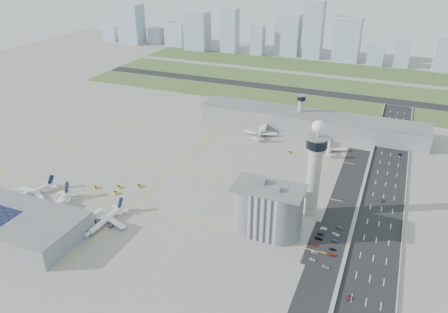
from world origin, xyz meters
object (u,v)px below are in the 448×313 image
at_px(car_lot_11, 340,228).
at_px(car_hw_0, 349,298).
at_px(jet_bridge_far_1, 318,135).
at_px(car_lot_10, 336,234).
at_px(admin_building, 268,210).
at_px(car_lot_4, 321,234).
at_px(jet_bridge_far_0, 265,126).
at_px(airplane_near_b, 54,205).
at_px(car_lot_6, 326,267).
at_px(car_hw_2, 400,154).
at_px(airplane_near_c, 104,218).
at_px(airplane_far_b, 329,145).
at_px(car_lot_1, 315,252).
at_px(tug_1, 119,187).
at_px(jet_bridge_near_0, 12,203).
at_px(tug_4, 264,139).
at_px(car_lot_9, 335,241).
at_px(control_tower, 315,165).
at_px(car_hw_1, 382,201).
at_px(tug_5, 289,152).
at_px(car_lot_5, 324,229).
at_px(tug_2, 115,193).
at_px(airplane_far_a, 260,130).
at_px(car_lot_3, 319,238).
at_px(car_hw_4, 388,127).
at_px(car_lot_0, 312,259).
at_px(airplane_near_a, 31,191).
at_px(car_lot_2, 314,245).
at_px(jet_bridge_near_2, 86,223).
at_px(tug_0, 96,187).
at_px(secondary_tower, 300,108).
at_px(jet_bridge_near_1, 48,212).

distance_m(car_lot_11, car_hw_0, 59.90).
height_order(jet_bridge_far_1, car_lot_10, jet_bridge_far_1).
relative_size(admin_building, car_lot_4, 11.16).
distance_m(admin_building, jet_bridge_far_0, 162.39).
height_order(airplane_near_b, car_lot_4, airplane_near_b).
relative_size(car_lot_6, car_hw_2, 1.04).
relative_size(airplane_near_c, airplane_far_b, 1.02).
height_order(jet_bridge_far_0, car_lot_1, jet_bridge_far_0).
bearing_deg(tug_1, jet_bridge_near_0, 142.51).
xyz_separation_m(tug_4, car_lot_9, (84.49, -125.67, -0.30)).
xyz_separation_m(control_tower, car_hw_2, (50.17, 113.69, -34.43)).
xyz_separation_m(jet_bridge_near_0, car_hw_1, (227.44, 101.15, -2.23)).
height_order(jet_bridge_near_0, car_lot_10, jet_bridge_near_0).
distance_m(control_tower, car_lot_1, 53.81).
xyz_separation_m(tug_5, car_lot_5, (47.45, -97.30, -0.23)).
height_order(tug_2, car_hw_0, tug_2).
xyz_separation_m(airplane_far_a, car_lot_6, (90.40, -159.23, -4.59)).
bearing_deg(car_lot_4, car_hw_2, -22.88).
height_order(jet_bridge_near_0, car_lot_3, jet_bridge_near_0).
bearing_deg(car_lot_11, car_hw_4, 0.94).
height_order(tug_4, car_lot_0, tug_4).
relative_size(control_tower, car_lot_6, 14.26).
height_order(airplane_near_a, car_lot_2, airplane_near_a).
bearing_deg(tug_2, car_lot_11, 19.42).
xyz_separation_m(car_lot_2, car_hw_1, (32.42, 65.28, 0.05)).
distance_m(tug_2, tug_4, 146.35).
bearing_deg(jet_bridge_far_0, car_hw_0, 18.54).
relative_size(airplane_far_a, car_lot_5, 9.36).
height_order(jet_bridge_near_0, jet_bridge_far_0, same).
height_order(jet_bridge_far_1, car_hw_1, jet_bridge_far_1).
xyz_separation_m(tug_2, tug_5, (96.07, 111.02, -0.13)).
xyz_separation_m(jet_bridge_far_0, car_lot_11, (91.14, -134.52, -2.19)).
distance_m(car_lot_11, car_hw_1, 47.69).
height_order(tug_2, car_lot_11, tug_2).
relative_size(car_lot_6, car_lot_9, 1.18).
bearing_deg(jet_bridge_near_2, tug_0, 40.25).
bearing_deg(car_lot_9, car_lot_2, 131.93).
bearing_deg(jet_bridge_near_2, tug_5, -20.68).
height_order(airplane_near_c, airplane_far_a, airplane_far_a).
bearing_deg(jet_bridge_far_0, tug_5, 29.36).
bearing_deg(jet_bridge_near_0, airplane_far_a, -22.76).
relative_size(tug_2, car_hw_4, 0.98).
bearing_deg(airplane_near_c, car_hw_0, 90.61).
distance_m(secondary_tower, tug_0, 201.65).
height_order(airplane_near_c, jet_bridge_near_0, airplane_near_c).
distance_m(jet_bridge_near_1, car_lot_4, 173.09).
bearing_deg(jet_bridge_near_0, secondary_tower, -24.13).
relative_size(admin_building, car_lot_9, 10.91).
xyz_separation_m(car_lot_1, car_lot_2, (-1.58, 6.57, -0.05)).
height_order(admin_building, jet_bridge_near_2, admin_building).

